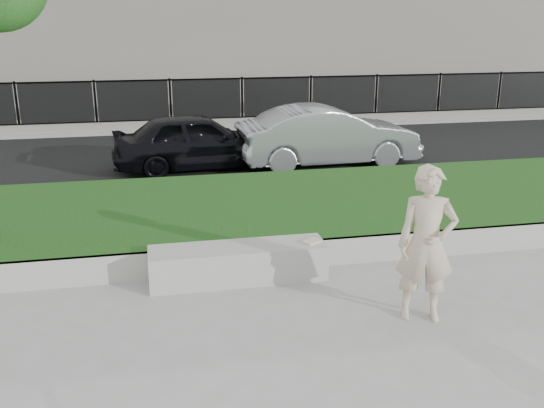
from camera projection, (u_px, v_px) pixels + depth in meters
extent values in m
plane|color=gray|center=(266.00, 304.00, 7.54)|extent=(90.00, 90.00, 0.00)
cube|color=#0C3310|center=(232.00, 215.00, 10.28)|extent=(34.00, 4.00, 0.40)
cube|color=#9B9991|center=(251.00, 258.00, 8.45)|extent=(34.00, 0.08, 0.40)
cube|color=black|center=(202.00, 155.00, 15.48)|extent=(34.00, 7.00, 0.04)
cube|color=gray|center=(189.00, 123.00, 19.67)|extent=(34.00, 3.00, 0.12)
cube|color=slate|center=(191.00, 123.00, 18.68)|extent=(32.00, 0.30, 0.24)
cube|color=black|center=(190.00, 103.00, 18.49)|extent=(32.00, 0.04, 1.50)
cube|color=black|center=(190.00, 79.00, 18.28)|extent=(32.00, 0.05, 0.05)
cube|color=black|center=(191.00, 119.00, 18.64)|extent=(32.00, 0.05, 0.05)
cube|color=#9B9991|center=(238.00, 263.00, 8.17)|extent=(2.37, 0.59, 0.49)
imported|color=beige|center=(426.00, 244.00, 6.95)|extent=(0.77, 0.62, 1.85)
cube|color=beige|center=(312.00, 241.00, 8.23)|extent=(0.29, 0.27, 0.03)
imported|color=black|center=(198.00, 141.00, 13.79)|extent=(3.94, 1.87, 1.30)
imported|color=gray|center=(328.00, 136.00, 14.13)|extent=(4.29, 1.70, 1.39)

